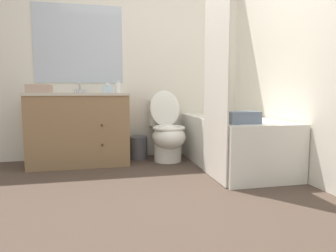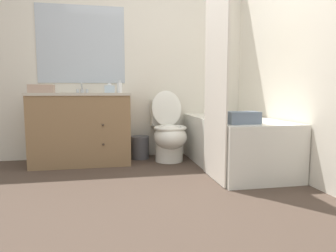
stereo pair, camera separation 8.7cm
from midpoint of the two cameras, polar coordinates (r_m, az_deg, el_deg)
ground_plane at (r=2.34m, az=-0.18°, el=-14.37°), size 14.00×14.00×0.00m
wall_back at (r=3.94m, az=-5.99°, el=12.58°), size 8.00×0.06×2.50m
wall_right at (r=3.53m, az=18.77°, el=12.96°), size 0.05×2.73×2.50m
vanity_cabinet at (r=3.61m, az=-17.08°, el=-0.34°), size 1.11×0.60×0.82m
sink_faucet at (r=3.79m, az=-17.08°, el=6.60°), size 0.14×0.12×0.12m
toilet at (r=3.62m, az=-0.82°, el=-1.55°), size 0.39×0.66×0.85m
bathtub at (r=3.43m, az=11.51°, el=-2.99°), size 0.76×1.56×0.54m
shower_curtain at (r=2.83m, az=8.23°, el=9.68°), size 0.01×0.58×1.98m
wastebasket at (r=3.78m, az=-6.38°, el=-4.09°), size 0.23×0.23×0.28m
tissue_box at (r=3.66m, az=-12.10°, el=6.92°), size 0.12×0.13×0.11m
soap_dispenser at (r=3.63m, az=-10.21°, el=7.26°), size 0.06×0.06×0.15m
hand_towel_folded at (r=3.48m, az=-24.00°, el=6.51°), size 0.25×0.15×0.09m
bath_towel_folded at (r=2.83m, az=13.20°, el=1.59°), size 0.29×0.18×0.11m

